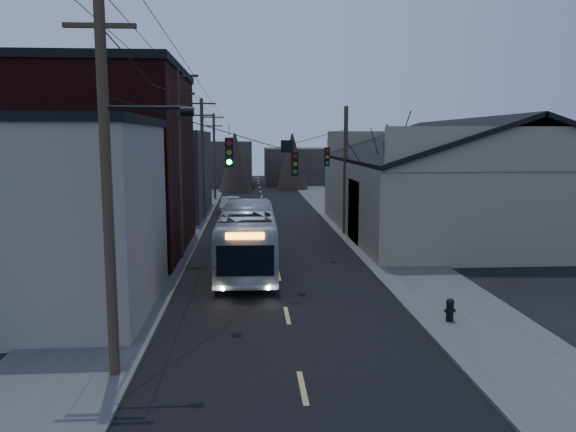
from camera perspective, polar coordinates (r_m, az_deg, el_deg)
name	(u,v)px	position (r m, az deg, el deg)	size (l,w,h in m)	color
ground	(311,428)	(13.43, 2.35, -20.69)	(160.00, 160.00, 0.00)	black
road_surface	(268,224)	(42.23, -2.09, -0.83)	(9.00, 110.00, 0.02)	black
sidewalk_left	(180,224)	(42.52, -10.88, -0.84)	(4.00, 110.00, 0.12)	#474744
sidewalk_right	(353,223)	(42.92, 6.61, -0.67)	(4.00, 110.00, 0.12)	#474744
building_clapboard	(38,219)	(22.29, -24.04, -0.33)	(8.00, 8.00, 7.00)	gray
building_brick	(92,164)	(32.91, -19.29, 4.98)	(10.00, 12.00, 10.00)	black
building_left_far	(152,173)	(48.50, -13.67, 4.23)	(9.00, 14.00, 7.00)	#2D2924
warehouse	(463,194)	(39.59, 17.31, 2.15)	(16.16, 20.60, 7.73)	gray
building_far_left	(215,164)	(76.94, -7.45, 5.29)	(10.00, 12.00, 6.00)	#2D2924
building_far_right	(306,165)	(82.23, 1.89, 5.17)	(12.00, 14.00, 5.00)	#2D2924
bare_tree	(386,188)	(32.79, 9.90, 2.85)	(0.40, 0.40, 7.20)	black
utility_lines	(221,162)	(35.93, -6.82, 5.51)	(11.24, 45.28, 10.50)	#382B1E
bus	(247,237)	(27.76, -4.14, -2.18)	(2.64, 11.29, 3.15)	silver
parked_car	(230,205)	(48.44, -5.89, 1.10)	(1.51, 4.34, 1.43)	#9C9FA3
fire_hydrant	(450,309)	(20.51, 16.13, -9.05)	(0.38, 0.28, 0.81)	black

